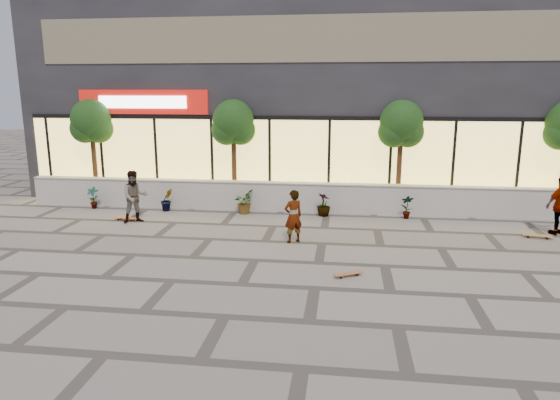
# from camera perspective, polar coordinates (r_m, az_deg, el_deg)

# --- Properties ---
(ground) EXTENTS (80.00, 80.00, 0.00)m
(ground) POSITION_cam_1_polar(r_m,az_deg,el_deg) (11.14, 3.98, -10.02)
(ground) COLOR gray
(ground) RESTS_ON ground
(planter_wall) EXTENTS (22.00, 0.42, 1.04)m
(planter_wall) POSITION_cam_1_polar(r_m,az_deg,el_deg) (17.68, 5.43, 0.26)
(planter_wall) COLOR silver
(planter_wall) RESTS_ON ground
(retail_building) EXTENTS (24.00, 9.17, 8.50)m
(retail_building) POSITION_cam_1_polar(r_m,az_deg,el_deg) (22.76, 6.16, 12.42)
(retail_building) COLOR #232227
(retail_building) RESTS_ON ground
(shrub_a) EXTENTS (0.43, 0.29, 0.81)m
(shrub_a) POSITION_cam_1_polar(r_m,az_deg,el_deg) (19.42, -20.58, 0.26)
(shrub_a) COLOR #123815
(shrub_a) RESTS_ON ground
(shrub_b) EXTENTS (0.57, 0.57, 0.81)m
(shrub_b) POSITION_cam_1_polar(r_m,az_deg,el_deg) (18.27, -12.80, 0.03)
(shrub_b) COLOR #123815
(shrub_b) RESTS_ON ground
(shrub_c) EXTENTS (0.68, 0.77, 0.81)m
(shrub_c) POSITION_cam_1_polar(r_m,az_deg,el_deg) (17.51, -4.17, -0.23)
(shrub_c) COLOR #123815
(shrub_c) RESTS_ON ground
(shrub_d) EXTENTS (0.64, 0.64, 0.81)m
(shrub_d) POSITION_cam_1_polar(r_m,az_deg,el_deg) (17.17, 5.02, -0.50)
(shrub_d) COLOR #123815
(shrub_d) RESTS_ON ground
(shrub_e) EXTENTS (0.46, 0.35, 0.81)m
(shrub_e) POSITION_cam_1_polar(r_m,az_deg,el_deg) (17.29, 14.33, -0.76)
(shrub_e) COLOR #123815
(shrub_e) RESTS_ON ground
(tree_west) EXTENTS (1.60, 1.50, 3.92)m
(tree_west) POSITION_cam_1_polar(r_m,az_deg,el_deg) (20.41, -20.76, 8.14)
(tree_west) COLOR #4D2F1B
(tree_west) RESTS_ON ground
(tree_midwest) EXTENTS (1.60, 1.50, 3.92)m
(tree_midwest) POSITION_cam_1_polar(r_m,az_deg,el_deg) (18.47, -5.36, 8.51)
(tree_midwest) COLOR #4D2F1B
(tree_midwest) RESTS_ON ground
(tree_mideast) EXTENTS (1.60, 1.50, 3.92)m
(tree_mideast) POSITION_cam_1_polar(r_m,az_deg,el_deg) (18.12, 13.69, 8.14)
(tree_mideast) COLOR #4D2F1B
(tree_mideast) RESTS_ON ground
(skater_center) EXTENTS (0.66, 0.61, 1.52)m
(skater_center) POSITION_cam_1_polar(r_m,az_deg,el_deg) (14.08, 1.52, -1.88)
(skater_center) COLOR silver
(skater_center) RESTS_ON ground
(skater_left) EXTENTS (1.05, 0.99, 1.71)m
(skater_left) POSITION_cam_1_polar(r_m,az_deg,el_deg) (16.86, -16.25, 0.36)
(skater_left) COLOR #978A61
(skater_left) RESTS_ON ground
(skateboard_center) EXTENTS (0.70, 0.51, 0.09)m
(skateboard_center) POSITION_cam_1_polar(r_m,az_deg,el_deg) (11.84, 7.78, -8.34)
(skateboard_center) COLOR brown
(skateboard_center) RESTS_ON ground
(skateboard_left) EXTENTS (0.84, 0.32, 0.10)m
(skateboard_left) POSITION_cam_1_polar(r_m,az_deg,el_deg) (17.37, -17.18, -1.97)
(skateboard_left) COLOR #CD5E26
(skateboard_left) RESTS_ON ground
(skateboard_right_near) EXTENTS (0.83, 0.34, 0.10)m
(skateboard_right_near) POSITION_cam_1_polar(r_m,az_deg,el_deg) (16.46, 27.34, -3.63)
(skateboard_right_near) COLOR olive
(skateboard_right_near) RESTS_ON ground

